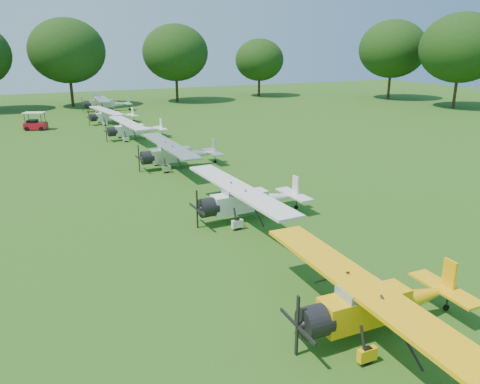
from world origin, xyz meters
The scene contains 9 objects.
ground centered at (0.00, 0.00, 0.00)m, with size 160.00×160.00×0.00m, color #255014.
tree_belt centered at (3.57, 0.16, 8.03)m, with size 137.36×130.27×14.52m.
aircraft_2 centered at (0.96, -8.92, 1.21)m, with size 6.61×10.50×2.08m.
aircraft_3 centered at (1.68, 2.51, 1.21)m, with size 6.59×10.49×2.06m.
aircraft_4 centered at (1.44, 14.85, 1.20)m, with size 6.53×10.38×2.05m.
aircraft_5 centered at (0.86, 27.55, 1.11)m, with size 6.08×9.69×1.90m.
aircraft_6 centered at (0.41, 38.11, 1.06)m, with size 5.83×9.23×1.81m.
aircraft_7 centered at (1.58, 49.41, 1.25)m, with size 6.80×10.81×2.13m.
golf_cart centered at (-8.05, 37.29, 0.66)m, with size 2.62×2.11×1.96m.
Camera 1 is at (-8.77, -19.39, 9.29)m, focal length 35.00 mm.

